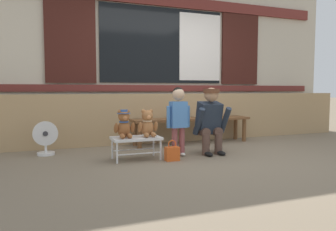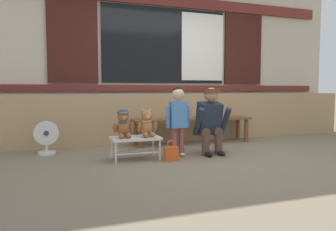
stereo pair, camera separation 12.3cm
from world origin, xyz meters
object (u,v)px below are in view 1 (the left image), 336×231
(teddy_bear_with_hat, at_px, (124,124))
(teddy_bear_plain, at_px, (148,124))
(child_standing, at_px, (178,114))
(floor_fan, at_px, (46,138))
(small_display_bench, at_px, (136,139))
(handbag_on_ground, at_px, (172,153))
(adult_crouching, at_px, (210,120))
(wooden_bench_long, at_px, (192,122))

(teddy_bear_with_hat, xyz_separation_m, teddy_bear_plain, (0.32, -0.00, -0.01))
(child_standing, bearing_deg, floor_fan, 157.29)
(teddy_bear_with_hat, xyz_separation_m, floor_fan, (-0.96, 0.73, -0.23))
(small_display_bench, height_order, handbag_on_ground, small_display_bench)
(adult_crouching, distance_m, handbag_on_ground, 0.83)
(adult_crouching, xyz_separation_m, handbag_on_ground, (-0.69, -0.24, -0.38))
(floor_fan, bearing_deg, small_display_bench, -33.07)
(wooden_bench_long, distance_m, teddy_bear_plain, 1.41)
(small_display_bench, xyz_separation_m, teddy_bear_with_hat, (-0.16, 0.00, 0.21))
(teddy_bear_with_hat, relative_size, handbag_on_ground, 1.34)
(child_standing, distance_m, handbag_on_ground, 0.59)
(handbag_on_ground, bearing_deg, adult_crouching, 19.54)
(adult_crouching, height_order, floor_fan, adult_crouching)
(teddy_bear_with_hat, height_order, teddy_bear_plain, same)
(small_display_bench, relative_size, handbag_on_ground, 2.35)
(small_display_bench, xyz_separation_m, teddy_bear_plain, (0.16, 0.00, 0.20))
(small_display_bench, relative_size, floor_fan, 1.33)
(teddy_bear_plain, relative_size, adult_crouching, 0.38)
(teddy_bear_plain, height_order, adult_crouching, adult_crouching)
(wooden_bench_long, xyz_separation_m, teddy_bear_plain, (-1.08, -0.91, 0.09))
(teddy_bear_with_hat, height_order, floor_fan, teddy_bear_with_hat)
(handbag_on_ground, bearing_deg, child_standing, 52.47)
(wooden_bench_long, xyz_separation_m, small_display_bench, (-1.24, -0.91, -0.11))
(wooden_bench_long, relative_size, handbag_on_ground, 7.72)
(child_standing, height_order, handbag_on_ground, child_standing)
(wooden_bench_long, height_order, small_display_bench, wooden_bench_long)
(teddy_bear_with_hat, height_order, child_standing, child_standing)
(teddy_bear_with_hat, relative_size, adult_crouching, 0.38)
(small_display_bench, height_order, child_standing, child_standing)
(teddy_bear_with_hat, relative_size, floor_fan, 0.76)
(child_standing, bearing_deg, adult_crouching, -0.54)
(teddy_bear_plain, xyz_separation_m, child_standing, (0.45, 0.01, 0.13))
(adult_crouching, bearing_deg, small_display_bench, -179.89)
(floor_fan, bearing_deg, child_standing, -22.71)
(small_display_bench, bearing_deg, child_standing, 0.65)
(small_display_bench, height_order, floor_fan, floor_fan)
(handbag_on_ground, relative_size, floor_fan, 0.57)
(wooden_bench_long, distance_m, handbag_on_ground, 1.44)
(child_standing, bearing_deg, handbag_on_ground, -127.53)
(teddy_bear_plain, distance_m, floor_fan, 1.49)
(wooden_bench_long, distance_m, small_display_bench, 1.54)
(handbag_on_ground, xyz_separation_m, floor_fan, (-1.53, 0.97, 0.14))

